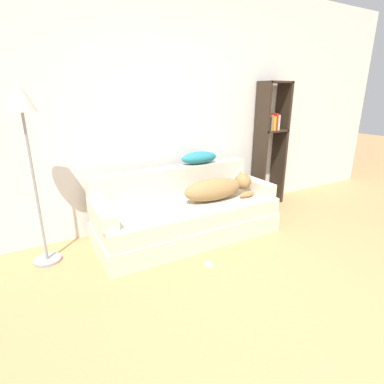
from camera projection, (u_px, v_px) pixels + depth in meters
ground_plane at (336, 333)px, 1.96m from camera, size 20.00×20.00×0.00m
wall_back at (175, 107)px, 3.43m from camera, size 7.12×0.06×2.70m
couch at (188, 220)px, 3.24m from camera, size 1.95×0.80×0.39m
couch_backrest at (173, 181)px, 3.40m from camera, size 1.91×0.15×0.32m
couch_arm_left at (102, 213)px, 2.73m from camera, size 0.15×0.61×0.14m
couch_arm_right at (253, 185)px, 3.58m from camera, size 0.15×0.61×0.14m
dog at (218, 188)px, 3.26m from camera, size 0.85×0.29×0.27m
laptop at (162, 208)px, 3.01m from camera, size 0.39×0.31×0.02m
throw_pillow at (199, 158)px, 3.50m from camera, size 0.46×0.20×0.14m
bookshelf at (271, 138)px, 4.04m from camera, size 0.40×0.26×1.64m
floor_lamp at (23, 119)px, 2.40m from camera, size 0.25×0.25×1.59m
power_adapter at (209, 265)px, 2.72m from camera, size 0.06×0.06×0.03m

